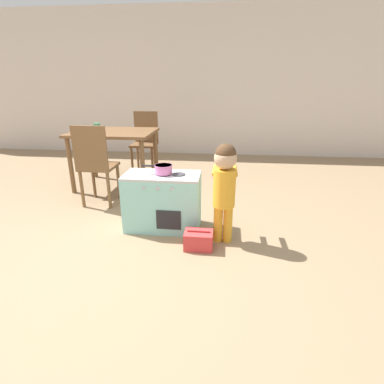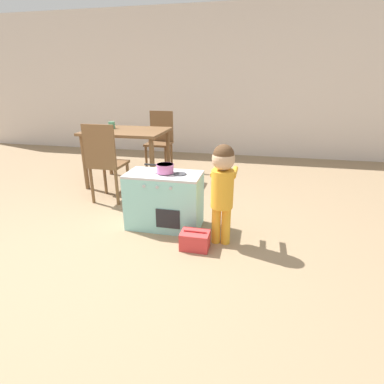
# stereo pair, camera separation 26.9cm
# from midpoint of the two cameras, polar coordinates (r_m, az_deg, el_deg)

# --- Properties ---
(ground_plane) EXTENTS (16.00, 16.00, 0.00)m
(ground_plane) POSITION_cam_midpoint_polar(r_m,az_deg,el_deg) (2.50, -18.81, -13.38)
(ground_plane) COLOR #8E7556
(wall_back) EXTENTS (10.00, 0.06, 2.60)m
(wall_back) POSITION_cam_midpoint_polar(r_m,az_deg,el_deg) (5.89, -3.56, 19.89)
(wall_back) COLOR beige
(wall_back) RESTS_ON ground_plane
(play_kitchen) EXTENTS (0.70, 0.38, 0.55)m
(play_kitchen) POSITION_cam_midpoint_polar(r_m,az_deg,el_deg) (2.86, -8.27, -1.84)
(play_kitchen) COLOR #8CD1CC
(play_kitchen) RESTS_ON ground_plane
(toy_pot) EXTENTS (0.28, 0.16, 0.08)m
(toy_pot) POSITION_cam_midpoint_polar(r_m,az_deg,el_deg) (2.76, -8.30, 4.38)
(toy_pot) COLOR pink
(toy_pot) RESTS_ON play_kitchen
(child_figure) EXTENTS (0.21, 0.35, 0.88)m
(child_figure) POSITION_cam_midpoint_polar(r_m,az_deg,el_deg) (2.48, 3.16, 2.19)
(child_figure) COLOR gold
(child_figure) RESTS_ON ground_plane
(toy_basket) EXTENTS (0.24, 0.18, 0.17)m
(toy_basket) POSITION_cam_midpoint_polar(r_m,az_deg,el_deg) (2.57, -1.78, -9.17)
(toy_basket) COLOR #D13838
(toy_basket) RESTS_ON ground_plane
(dining_table) EXTENTS (1.04, 0.80, 0.74)m
(dining_table) POSITION_cam_midpoint_polar(r_m,az_deg,el_deg) (4.11, -16.49, 9.61)
(dining_table) COLOR brown
(dining_table) RESTS_ON ground_plane
(dining_chair_near) EXTENTS (0.37, 0.37, 0.92)m
(dining_chair_near) POSITION_cam_midpoint_polar(r_m,az_deg,el_deg) (3.51, -19.97, 5.04)
(dining_chair_near) COLOR brown
(dining_chair_near) RESTS_ON ground_plane
(dining_chair_far) EXTENTS (0.37, 0.37, 0.92)m
(dining_chair_far) POSITION_cam_midpoint_polar(r_m,az_deg,el_deg) (4.73, -10.58, 9.59)
(dining_chair_far) COLOR brown
(dining_chair_far) RESTS_ON ground_plane
(cup_on_table) EXTENTS (0.09, 0.09, 0.09)m
(cup_on_table) POSITION_cam_midpoint_polar(r_m,az_deg,el_deg) (4.26, -19.44, 11.67)
(cup_on_table) COLOR #478E66
(cup_on_table) RESTS_ON dining_table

